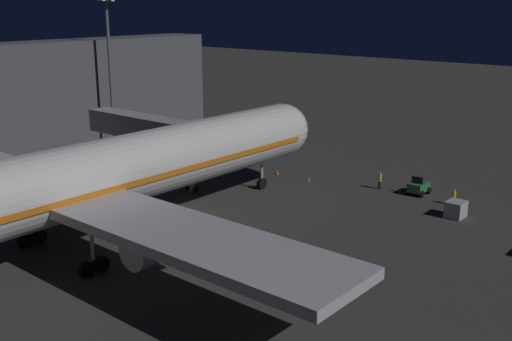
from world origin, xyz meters
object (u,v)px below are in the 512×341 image
object	(u,v)px
ground_crew_near_nose_gear	(380,180)
traffic_cone_nose_starboard	(277,172)
apron_floodlight_mast	(110,65)
ground_crew_under_port_wing	(454,196)
traffic_cone_nose_port	(308,179)
airliner_at_gate	(79,182)
jet_bridge	(158,130)
baggage_container_far_row	(456,209)
pushback_tug	(418,187)

from	to	relation	value
ground_crew_near_nose_gear	traffic_cone_nose_starboard	size ratio (longest dim) A/B	3.35
apron_floodlight_mast	ground_crew_under_port_wing	xyz separation A→B (m)	(-43.31, -7.74, -10.53)
traffic_cone_nose_port	ground_crew_near_nose_gear	bearing A→B (deg)	-161.45
airliner_at_gate	jet_bridge	distance (m)	19.68
ground_crew_under_port_wing	ground_crew_near_nose_gear	bearing A→B (deg)	-0.06
airliner_at_gate	traffic_cone_nose_starboard	distance (m)	28.36
baggage_container_far_row	ground_crew_near_nose_gear	xyz separation A→B (m)	(9.74, -3.33, 0.24)
airliner_at_gate	apron_floodlight_mast	xyz separation A→B (m)	(25.50, -22.49, 5.66)
airliner_at_gate	apron_floodlight_mast	distance (m)	34.47
airliner_at_gate	pushback_tug	size ratio (longest dim) A/B	24.27
apron_floodlight_mast	traffic_cone_nose_starboard	bearing A→B (deg)	-167.31
airliner_at_gate	ground_crew_near_nose_gear	distance (m)	32.10
jet_bridge	airliner_at_gate	bearing A→B (deg)	120.97
pushback_tug	traffic_cone_nose_port	distance (m)	11.96
airliner_at_gate	baggage_container_far_row	distance (m)	33.56
airliner_at_gate	baggage_container_far_row	world-z (taller)	airliner_at_gate
apron_floodlight_mast	baggage_container_far_row	world-z (taller)	apron_floodlight_mast
jet_bridge	apron_floodlight_mast	xyz separation A→B (m)	(15.37, -5.61, 5.58)
apron_floodlight_mast	ground_crew_near_nose_gear	world-z (taller)	apron_floodlight_mast
airliner_at_gate	apron_floodlight_mast	size ratio (longest dim) A/B	2.89
airliner_at_gate	baggage_container_far_row	bearing A→B (deg)	-125.80
baggage_container_far_row	traffic_cone_nose_port	distance (m)	17.24
airliner_at_gate	pushback_tug	world-z (taller)	airliner_at_gate
apron_floodlight_mast	ground_crew_under_port_wing	world-z (taller)	apron_floodlight_mast
ground_crew_near_nose_gear	traffic_cone_nose_starboard	bearing A→B (deg)	11.92
airliner_at_gate	ground_crew_near_nose_gear	world-z (taller)	airliner_at_gate
jet_bridge	traffic_cone_nose_port	bearing A→B (deg)	-138.62
baggage_container_far_row	traffic_cone_nose_starboard	world-z (taller)	baggage_container_far_row
airliner_at_gate	ground_crew_under_port_wing	size ratio (longest dim) A/B	34.80
pushback_tug	apron_floodlight_mast	bearing A→B (deg)	12.57
apron_floodlight_mast	traffic_cone_nose_starboard	xyz separation A→B (m)	(-23.30, -5.25, -11.16)
airliner_at_gate	baggage_container_far_row	xyz separation A→B (m)	(-19.41, -26.91, -5.00)
airliner_at_gate	ground_crew_under_port_wing	bearing A→B (deg)	-120.51
apron_floodlight_mast	baggage_container_far_row	bearing A→B (deg)	-174.37
ground_crew_near_nose_gear	traffic_cone_nose_port	distance (m)	7.91
pushback_tug	ground_crew_near_nose_gear	distance (m)	4.09
ground_crew_near_nose_gear	airliner_at_gate	bearing A→B (deg)	72.27
ground_crew_near_nose_gear	traffic_cone_nose_port	size ratio (longest dim) A/B	3.35
jet_bridge	traffic_cone_nose_starboard	distance (m)	14.56
traffic_cone_nose_port	airliner_at_gate	bearing A→B (deg)	85.46
airliner_at_gate	jet_bridge	world-z (taller)	airliner_at_gate
airliner_at_gate	apron_floodlight_mast	world-z (taller)	apron_floodlight_mast
ground_crew_under_port_wing	traffic_cone_nose_port	bearing A→B (deg)	9.09
airliner_at_gate	traffic_cone_nose_starboard	xyz separation A→B (m)	(2.20, -27.73, -5.50)
jet_bridge	pushback_tug	world-z (taller)	jet_bridge
baggage_container_far_row	traffic_cone_nose_starboard	bearing A→B (deg)	-2.18
apron_floodlight_mast	ground_crew_under_port_wing	bearing A→B (deg)	-169.86
ground_crew_under_port_wing	traffic_cone_nose_starboard	bearing A→B (deg)	7.11
ground_crew_near_nose_gear	pushback_tug	bearing A→B (deg)	-166.21
traffic_cone_nose_starboard	ground_crew_under_port_wing	bearing A→B (deg)	-172.89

